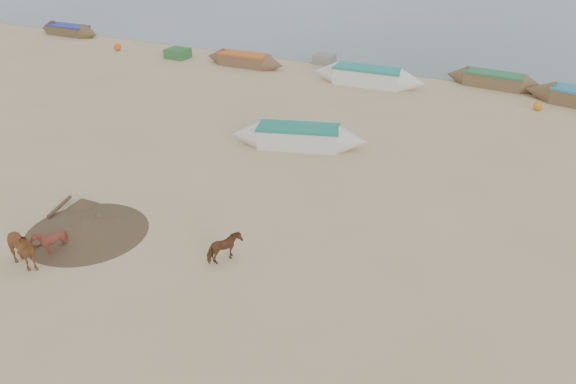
% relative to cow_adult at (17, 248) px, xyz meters
% --- Properties ---
extents(ground, '(140.00, 140.00, 0.00)m').
position_rel_cow_adult_xyz_m(ground, '(5.52, 1.74, -0.63)').
color(ground, tan).
rests_on(ground, ground).
extents(cow_adult, '(1.58, 0.91, 1.26)m').
position_rel_cow_adult_xyz_m(cow_adult, '(0.00, 0.00, 0.00)').
color(cow_adult, '#945830').
rests_on(cow_adult, ground).
extents(calf_front, '(1.08, 1.04, 0.92)m').
position_rel_cow_adult_xyz_m(calf_front, '(0.32, 0.82, -0.17)').
color(calf_front, maroon).
rests_on(calf_front, ground).
extents(calf_right, '(0.77, 0.89, 0.87)m').
position_rel_cow_adult_xyz_m(calf_right, '(5.00, 2.81, -0.19)').
color(calf_right, brown).
rests_on(calf_right, ground).
extents(near_canoe, '(5.80, 2.90, 0.92)m').
position_rel_cow_adult_xyz_m(near_canoe, '(3.24, 11.25, -0.17)').
color(near_canoe, silver).
rests_on(near_canoe, ground).
extents(debris_pile, '(4.48, 4.48, 0.45)m').
position_rel_cow_adult_xyz_m(debris_pile, '(0.29, 2.21, -0.40)').
color(debris_pile, brown).
rests_on(debris_pile, ground).
extents(waterline_canoes, '(60.42, 4.42, 0.97)m').
position_rel_cow_adult_xyz_m(waterline_canoes, '(6.80, 22.30, -0.20)').
color(waterline_canoes, brown).
rests_on(waterline_canoes, ground).
extents(beach_clutter, '(41.85, 4.33, 0.64)m').
position_rel_cow_adult_xyz_m(beach_clutter, '(8.35, 21.92, -0.33)').
color(beach_clutter, '#2C6232').
rests_on(beach_clutter, ground).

